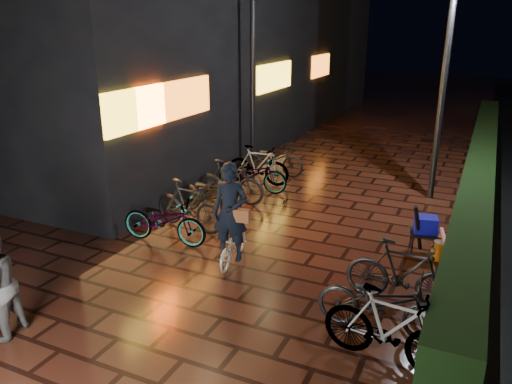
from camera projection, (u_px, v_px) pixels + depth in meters
The scene contains 10 objects.
ground at pixel (253, 286), 8.68m from camera, with size 80.00×80.00×0.00m, color #381911.
hedge at pixel (480, 166), 14.05m from camera, with size 0.70×20.00×1.00m, color black.
storefront_block at pixel (166, 19), 20.90m from camera, with size 12.09×22.00×9.00m.
lamp_post_hedge at pixel (445, 73), 12.01m from camera, with size 0.54×0.30×5.79m.
lamp_post_sf at pixel (253, 74), 14.42m from camera, with size 0.51×0.15×5.33m.
cyclist at pixel (232, 227), 9.27m from camera, with size 0.75×1.44×1.98m.
traffic_barrier at pixel (443, 256), 9.08m from camera, with size 0.61×1.52×0.62m.
cart_assembly at pixel (425, 227), 9.73m from camera, with size 0.68×0.72×1.10m.
parked_bikes_storefront at pixel (230, 183), 12.52m from camera, with size 2.18×6.22×1.10m.
parked_bikes_hedge at pixel (391, 300), 7.24m from camera, with size 2.13×2.23×1.10m.
Camera 1 is at (3.31, -6.94, 4.34)m, focal length 35.00 mm.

